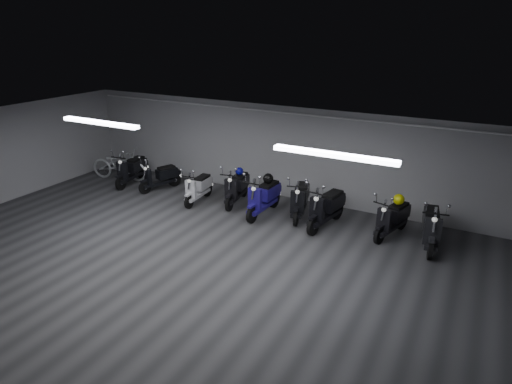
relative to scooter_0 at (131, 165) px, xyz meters
The scene contains 19 objects.
floor 6.00m from the scooter_0, 37.32° to the right, with size 14.00×10.00×0.01m, color #333335.
ceiling 6.34m from the scooter_0, 37.32° to the right, with size 14.00×10.00×0.01m, color gray.
back_wall 5.00m from the scooter_0, 16.30° to the left, with size 14.00×0.01×2.80m, color #A0A0A2.
fluor_strip_left 3.77m from the scooter_0, 56.32° to the right, with size 2.40×0.18×0.08m, color white.
fluor_strip_right 8.43m from the scooter_0, 18.67° to the right, with size 2.40×0.18×0.08m, color white.
conduit 5.29m from the scooter_0, 15.35° to the left, with size 0.05×0.05×13.60m, color white.
scooter_0 is the anchor object (origin of this frame).
scooter_1 1.19m from the scooter_0, ahead, with size 0.53×1.59×1.19m, color black, non-canonical shape.
scooter_2 2.89m from the scooter_0, ahead, with size 0.53×1.60×1.19m, color silver, non-canonical shape.
scooter_3 3.95m from the scooter_0, ahead, with size 0.59×1.77×1.32m, color black, non-canonical shape.
scooter_4 5.03m from the scooter_0, ahead, with size 0.62×1.85×1.38m, color navy, non-canonical shape.
scooter_5 5.97m from the scooter_0, ahead, with size 0.60×1.81×1.35m, color black, non-canonical shape.
scooter_7 6.82m from the scooter_0, ahead, with size 0.63×1.88×1.40m, color black, non-canonical shape.
scooter_8 8.46m from the scooter_0, ahead, with size 0.57×1.71×1.27m, color black, non-canonical shape.
scooter_9 9.39m from the scooter_0, ahead, with size 0.62×1.85×1.38m, color black, non-canonical shape.
bicycle 0.72m from the scooter_0, 166.73° to the left, with size 0.71×2.01×1.30m, color silver.
helmet_0 8.54m from the scooter_0, ahead, with size 0.28×0.28×0.28m, color #F4F70E.
helmet_1 3.94m from the scooter_0, ahead, with size 0.23×0.23×0.23m, color #0C0C88.
helmet_2 5.05m from the scooter_0, ahead, with size 0.29×0.29×0.29m, color black.
Camera 1 is at (5.43, -6.55, 4.99)m, focal length 30.68 mm.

